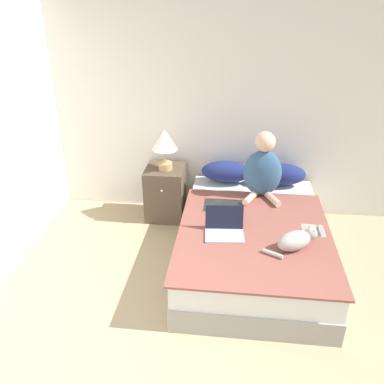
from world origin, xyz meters
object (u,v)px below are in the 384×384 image
at_px(cat_tabby, 296,240).
at_px(table_lamp, 165,142).
at_px(pillow_far, 280,174).
at_px(person_sitting, 263,169).
at_px(laptop_open, 224,229).
at_px(bed, 252,242).
at_px(nightstand, 165,192).
at_px(pillow_near, 226,172).

xyz_separation_m(cat_tabby, table_lamp, (-1.35, 1.20, 0.40)).
xyz_separation_m(pillow_far, person_sitting, (-0.22, -0.31, 0.18)).
xyz_separation_m(laptop_open, table_lamp, (-0.72, 1.04, 0.43)).
bearing_deg(pillow_far, bed, -109.24).
bearing_deg(nightstand, cat_tabby, -42.16).
bearing_deg(cat_tabby, pillow_near, 84.31).
bearing_deg(person_sitting, pillow_far, 53.90).
distance_m(bed, pillow_near, 1.00).
xyz_separation_m(pillow_near, laptop_open, (0.03, -1.13, -0.07)).
xyz_separation_m(pillow_near, person_sitting, (0.39, -0.31, 0.18)).
xyz_separation_m(person_sitting, cat_tabby, (0.26, -0.99, -0.22)).
bearing_deg(laptop_open, bed, 37.27).
relative_size(person_sitting, laptop_open, 1.94).
bearing_deg(cat_tabby, laptop_open, 132.88).
relative_size(pillow_near, person_sitting, 0.80).
relative_size(bed, laptop_open, 5.64).
bearing_deg(laptop_open, table_lamp, 120.14).
xyz_separation_m(pillow_far, nightstand, (-1.33, -0.07, -0.28)).
relative_size(person_sitting, cat_tabby, 1.51).
bearing_deg(person_sitting, nightstand, 167.60).
relative_size(pillow_near, pillow_far, 1.00).
distance_m(laptop_open, nightstand, 1.32).
relative_size(nightstand, table_lamp, 1.33).
relative_size(pillow_far, laptop_open, 1.54).
relative_size(pillow_far, cat_tabby, 1.20).
relative_size(pillow_near, nightstand, 0.91).
height_order(bed, table_lamp, table_lamp).
bearing_deg(person_sitting, laptop_open, -113.62).
bearing_deg(pillow_near, bed, -70.77).
relative_size(pillow_far, person_sitting, 0.80).
xyz_separation_m(person_sitting, nightstand, (-1.10, 0.24, -0.46)).
bearing_deg(cat_tabby, nightstand, 105.45).
bearing_deg(table_lamp, bed, -38.27).
height_order(pillow_near, pillow_far, same).
xyz_separation_m(person_sitting, table_lamp, (-1.09, 0.21, 0.18)).
bearing_deg(laptop_open, nightstand, 119.95).
xyz_separation_m(bed, cat_tabby, (0.34, -0.41, 0.33)).
xyz_separation_m(person_sitting, laptop_open, (-0.36, -0.83, -0.25)).
height_order(person_sitting, table_lamp, person_sitting).
height_order(cat_tabby, nightstand, cat_tabby).
height_order(person_sitting, cat_tabby, person_sitting).
relative_size(laptop_open, nightstand, 0.59).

